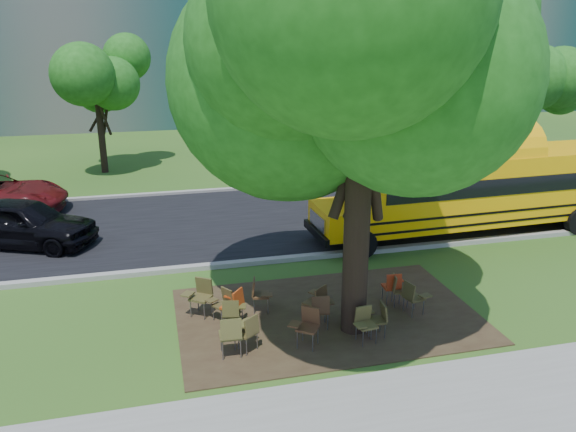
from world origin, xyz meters
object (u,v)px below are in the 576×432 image
object	(u,v)px
chair_8	(234,303)
chair_12	(399,288)
chair_7	(413,295)
chair_11	(317,299)
chair_4	(321,308)
chair_3	(307,323)
chair_5	(365,321)
chair_6	(378,316)
black_car	(23,223)
chair_10	(259,292)
chair_2	(248,329)
chair_13	(393,284)
chair_1	(232,311)
chair_9	(223,301)
school_bus	(490,186)
chair_14	(201,293)
main_tree	(364,56)
chair_0	(232,332)

from	to	relation	value
chair_8	chair_12	size ratio (longest dim) A/B	1.10
chair_7	chair_11	xyz separation A→B (m)	(-2.28, 0.26, 0.04)
chair_4	chair_12	world-z (taller)	chair_4
chair_3	chair_4	bearing A→B (deg)	-92.69
chair_5	chair_6	world-z (taller)	chair_5
black_car	chair_6	bearing A→B (deg)	-108.92
chair_10	black_car	distance (m)	8.77
chair_10	chair_2	bearing A→B (deg)	-7.06
chair_13	chair_1	bearing A→B (deg)	-170.36
chair_9	black_car	bearing A→B (deg)	6.85
school_bus	chair_14	xyz separation A→B (m)	(-9.95, -3.74, -1.00)
chair_9	main_tree	bearing A→B (deg)	-146.01
chair_0	chair_9	world-z (taller)	chair_0
chair_14	main_tree	bearing A→B (deg)	-171.11
chair_3	chair_9	world-z (taller)	chair_3
chair_4	black_car	size ratio (longest dim) A/B	0.19
chair_14	chair_6	bearing A→B (deg)	-173.41
chair_4	chair_9	world-z (taller)	chair_4
chair_6	chair_7	size ratio (longest dim) A/B	0.94
chair_5	chair_0	bearing A→B (deg)	-8.37
chair_0	chair_3	xyz separation A→B (m)	(1.62, 0.05, -0.04)
chair_8	chair_13	world-z (taller)	chair_8
chair_13	chair_12	bearing A→B (deg)	-64.53
chair_2	chair_10	distance (m)	1.76
chair_0	black_car	distance (m)	9.58
chair_4	chair_6	distance (m)	1.28
chair_1	chair_10	distance (m)	1.07
black_car	chair_12	bearing A→B (deg)	-101.03
school_bus	chair_10	distance (m)	9.51
school_bus	chair_12	xyz separation A→B (m)	(-5.24, -4.44, -1.07)
chair_3	chair_7	size ratio (longest dim) A/B	1.03
chair_14	chair_13	bearing A→B (deg)	-152.28
chair_3	chair_0	bearing A→B (deg)	37.05
chair_12	chair_4	bearing A→B (deg)	-61.42
chair_3	chair_9	xyz separation A→B (m)	(-1.58, 1.55, -0.05)
chair_0	chair_2	size ratio (longest dim) A/B	1.11
school_bus	chair_12	bearing A→B (deg)	-141.92
chair_10	chair_11	xyz separation A→B (m)	(1.22, -0.78, 0.04)
chair_8	chair_11	xyz separation A→B (m)	(1.87, -0.32, 0.01)
main_tree	chair_11	bearing A→B (deg)	139.62
chair_2	chair_1	bearing A→B (deg)	65.56
chair_1	chair_6	world-z (taller)	chair_1
chair_8	chair_3	bearing A→B (deg)	-95.59
chair_0	chair_2	world-z (taller)	chair_0
chair_6	chair_9	world-z (taller)	chair_6
chair_6	chair_1	bearing A→B (deg)	76.09
chair_13	chair_10	bearing A→B (deg)	177.78
school_bus	chair_11	bearing A→B (deg)	-149.70
chair_5	black_car	distance (m)	11.48
main_tree	chair_2	xyz separation A→B (m)	(-2.44, -0.32, -5.44)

